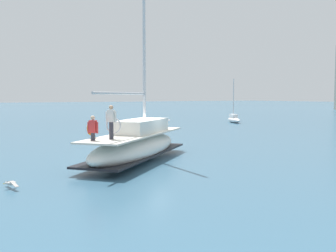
# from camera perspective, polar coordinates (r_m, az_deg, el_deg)

# --- Properties ---
(ground_plane) EXTENTS (400.00, 400.00, 0.00)m
(ground_plane) POSITION_cam_1_polar(r_m,az_deg,el_deg) (21.90, -3.36, -4.70)
(ground_plane) COLOR #38607A
(main_sailboat) EXTENTS (7.98, 8.92, 12.53)m
(main_sailboat) POSITION_cam_1_polar(r_m,az_deg,el_deg) (20.82, -4.63, -2.66)
(main_sailboat) COLOR white
(main_sailboat) RESTS_ON ground
(moored_sloop_near) EXTENTS (4.27, 2.62, 5.70)m
(moored_sloop_near) POSITION_cam_1_polar(r_m,az_deg,el_deg) (51.49, 9.64, 1.02)
(moored_sloop_near) COLOR white
(moored_sloop_near) RESTS_ON ground
(seagull) EXTENTS (1.16, 0.48, 0.17)m
(seagull) POSITION_cam_1_polar(r_m,az_deg,el_deg) (15.83, -22.05, -7.77)
(seagull) COLOR silver
(seagull) RESTS_ON ground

